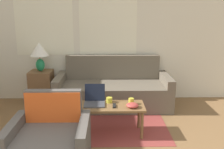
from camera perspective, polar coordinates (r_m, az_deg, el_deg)
name	(u,v)px	position (r m, az deg, el deg)	size (l,w,h in m)	color
wall_back	(80,34)	(5.16, -6.93, 8.84)	(5.89, 0.06, 2.60)	silver
rug	(110,118)	(4.42, -0.38, -9.43)	(1.73, 1.90, 0.01)	brown
couch	(113,91)	(4.90, 0.21, -3.67)	(2.09, 0.87, 0.90)	#665B4C
armchair	(51,146)	(3.12, -13.23, -14.84)	(0.86, 0.74, 0.84)	#514C47
side_table	(42,87)	(5.17, -15.04, -2.71)	(0.41, 0.41, 0.64)	brown
table_lamp	(39,52)	(5.02, -15.53, 4.74)	(0.35, 0.35, 0.54)	#1E8451
coffee_table	(111,109)	(3.77, -0.30, -7.53)	(0.96, 0.46, 0.43)	brown
laptop	(95,100)	(3.81, -3.80, -5.51)	(0.30, 0.32, 0.26)	#47474C
cup_navy	(131,101)	(3.80, 4.19, -5.79)	(0.08, 0.08, 0.09)	gold
cup_yellow	(109,100)	(3.85, -0.60, -5.58)	(0.09, 0.09, 0.08)	gold
snack_bowl	(132,105)	(3.68, 4.47, -6.69)	(0.17, 0.17, 0.07)	#B23D38
tv_remote	(114,106)	(3.71, 0.50, -6.82)	(0.05, 0.15, 0.02)	black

